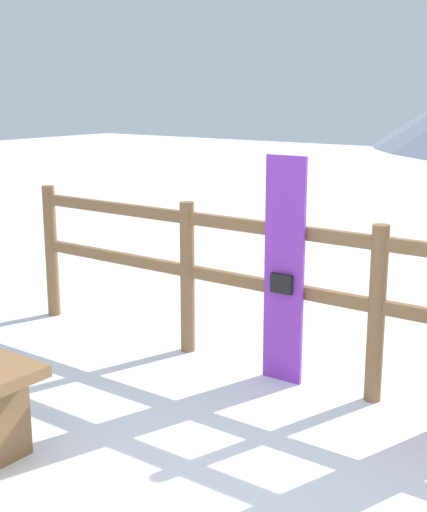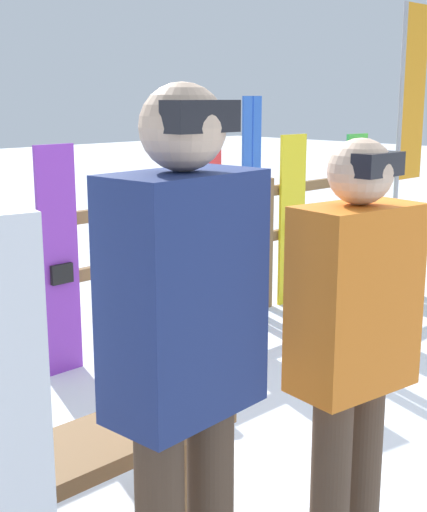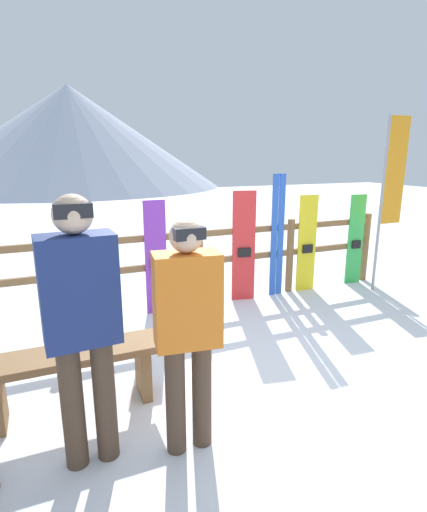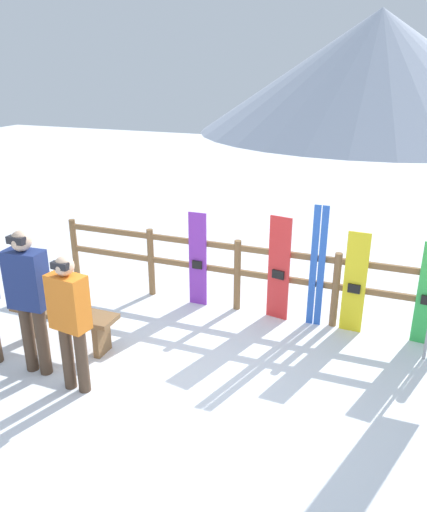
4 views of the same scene
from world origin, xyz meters
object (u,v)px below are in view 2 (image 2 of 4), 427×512
at_px(bench, 58,488).
at_px(snowboard_red, 202,231).
at_px(snowboard_yellow, 292,221).
at_px(snowboard_purple, 59,262).
at_px(person_orange, 353,344).
at_px(person_navy, 185,353).
at_px(snowboard_green, 354,210).
at_px(ski_pair_blue, 251,209).
at_px(rental_flag, 408,116).

distance_m(bench, snowboard_red, 2.90).
bearing_deg(snowboard_yellow, snowboard_purple, 180.00).
relative_size(bench, person_orange, 0.90).
distance_m(person_navy, snowboard_purple, 2.55).
xyz_separation_m(snowboard_purple, snowboard_green, (3.12, -0.00, -0.03)).
height_order(bench, snowboard_purple, snowboard_purple).
height_order(snowboard_red, snowboard_yellow, snowboard_red).
bearing_deg(person_navy, snowboard_yellow, 35.08).
distance_m(ski_pair_blue, rental_flag, 1.75).
distance_m(person_navy, rental_flag, 4.77).
distance_m(person_orange, snowboard_red, 2.93).
height_order(bench, snowboard_red, snowboard_red).
distance_m(snowboard_purple, snowboard_red, 1.21).
bearing_deg(snowboard_purple, person_navy, -114.55).
distance_m(ski_pair_blue, snowboard_green, 1.40).
xyz_separation_m(snowboard_yellow, snowboard_green, (0.89, -0.00, -0.01)).
bearing_deg(bench, snowboard_red, 36.28).
distance_m(person_orange, snowboard_purple, 2.48).
xyz_separation_m(person_navy, snowboard_purple, (1.05, 2.31, -0.30)).
distance_m(bench, snowboard_green, 4.57).
bearing_deg(bench, person_navy, -84.80).
relative_size(snowboard_yellow, rental_flag, 0.57).
xyz_separation_m(bench, person_navy, (0.05, -0.60, 0.64)).
height_order(person_orange, snowboard_purple, person_orange).
xyz_separation_m(person_navy, snowboard_yellow, (3.28, 2.31, -0.32)).
distance_m(bench, person_navy, 0.88).
bearing_deg(snowboard_green, person_orange, -145.61).
height_order(bench, snowboard_yellow, snowboard_yellow).
bearing_deg(rental_flag, person_orange, -151.25).
bearing_deg(person_orange, person_navy, 168.77).
height_order(snowboard_purple, snowboard_red, snowboard_red).
bearing_deg(person_orange, snowboard_red, 56.00).
height_order(bench, ski_pair_blue, ski_pair_blue).
height_order(person_navy, ski_pair_blue, person_navy).
bearing_deg(snowboard_yellow, snowboard_green, -0.00).
distance_m(person_navy, ski_pair_blue, 3.62).
xyz_separation_m(person_orange, snowboard_yellow, (2.66, 2.43, -0.22)).
xyz_separation_m(bench, rental_flag, (4.40, 1.31, 1.17)).
xyz_separation_m(person_navy, snowboard_green, (4.17, 2.31, -0.33)).
distance_m(snowboard_red, snowboard_green, 1.91).
distance_m(snowboard_yellow, rental_flag, 1.41).
relative_size(snowboard_green, rental_flag, 0.56).
distance_m(snowboard_green, rental_flag, 0.95).
height_order(snowboard_purple, snowboard_green, snowboard_purple).
bearing_deg(person_navy, bench, 95.20).
relative_size(person_orange, snowboard_purple, 1.11).
relative_size(bench, snowboard_green, 1.04).
distance_m(person_orange, ski_pair_blue, 3.25).
bearing_deg(rental_flag, snowboard_red, 169.37).
xyz_separation_m(snowboard_green, rental_flag, (0.17, -0.39, 0.85)).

